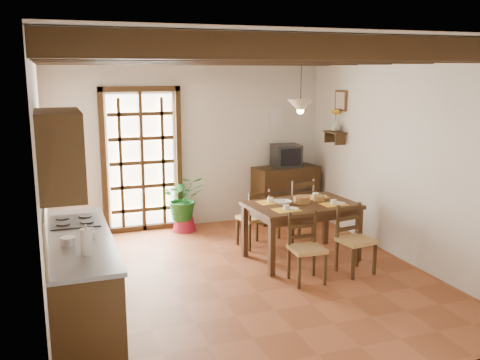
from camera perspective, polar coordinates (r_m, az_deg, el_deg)
name	(u,v)px	position (r m, az deg, el deg)	size (l,w,h in m)	color
ground_plane	(243,278)	(6.72, 0.36, -10.36)	(5.00, 5.00, 0.00)	brown
room_shell	(244,131)	(6.27, 0.38, 5.21)	(4.52, 5.02, 2.81)	silver
ceiling_beams	(244,55)	(6.24, 0.39, 13.22)	(4.50, 4.34, 0.20)	black
french_door	(142,158)	(8.51, -10.44, 2.37)	(1.26, 0.11, 2.32)	white
kitchen_counter	(80,280)	(5.64, -16.69, -10.14)	(0.64, 2.25, 1.38)	#31200F
upper_cabinet	(60,154)	(4.60, -18.65, 2.68)	(0.35, 0.80, 0.70)	#31200F
range_hood	(60,147)	(5.85, -18.66, 3.33)	(0.38, 0.60, 0.54)	white
counter_items	(77,230)	(5.57, -17.04, -5.15)	(0.50, 1.43, 0.25)	black
dining_table	(301,211)	(7.21, 6.57, -3.25)	(1.49, 1.02, 0.77)	#3B2313
chair_near_left	(306,261)	(6.56, 7.09, -8.54)	(0.40, 0.39, 0.84)	tan
chair_near_right	(355,252)	(6.94, 12.15, -7.53)	(0.45, 0.44, 0.87)	tan
chair_far_left	(254,228)	(7.78, 1.49, -5.17)	(0.47, 0.45, 0.86)	tan
chair_far_right	(297,221)	(8.09, 6.06, -4.35)	(0.50, 0.49, 0.96)	tan
table_setting	(302,200)	(7.17, 6.60, -2.10)	(1.04, 0.69, 0.10)	yellow
table_bowl	(283,202)	(7.10, 4.62, -2.40)	(0.22, 0.22, 0.05)	white
sideboard	(285,193)	(9.13, 4.87, -1.42)	(1.09, 0.49, 0.92)	#31200F
crt_tv	(286,156)	(9.00, 4.96, 2.62)	(0.45, 0.42, 0.38)	black
fuse_box	(276,116)	(9.13, 3.87, 6.78)	(0.25, 0.03, 0.32)	white
plant_pot	(184,224)	(8.61, -5.98, -4.68)	(0.38, 0.38, 0.23)	maroon
potted_plant	(184,196)	(8.49, -6.04, -1.70)	(1.68, 1.44, 1.87)	#144C19
wall_shelf	(335,135)	(8.66, 10.09, 4.77)	(0.20, 0.42, 0.20)	#31200F
shelf_vase	(335,126)	(8.64, 10.13, 5.68)	(0.15, 0.15, 0.15)	#B2BFB2
shelf_flowers	(336,113)	(8.62, 10.17, 7.06)	(0.14, 0.14, 0.36)	yellow
framed_picture	(341,101)	(8.65, 10.70, 8.33)	(0.03, 0.32, 0.32)	brown
pendant_lamp	(301,105)	(7.07, 6.48, 8.00)	(0.36, 0.36, 0.84)	black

